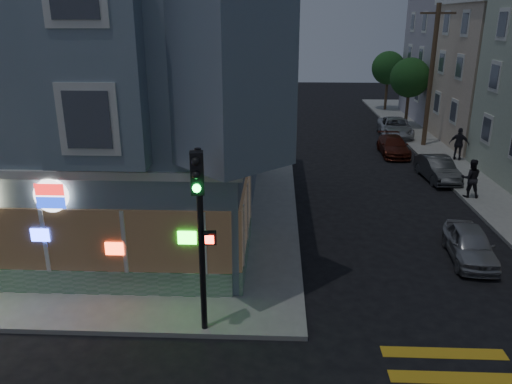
# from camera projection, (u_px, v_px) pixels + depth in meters

# --- Properties ---
(sidewalk_nw) EXTENTS (33.00, 42.00, 0.15)m
(sidewalk_nw) POSITION_uv_depth(u_px,v_px,m) (48.00, 145.00, 33.89)
(sidewalk_nw) COLOR gray
(sidewalk_nw) RESTS_ON ground
(corner_building) EXTENTS (14.60, 14.60, 11.40)m
(corner_building) POSITION_uv_depth(u_px,v_px,m) (80.00, 81.00, 20.36)
(corner_building) COLOR slate
(corner_building) RESTS_ON sidewalk_nw
(row_house_d) EXTENTS (12.00, 8.60, 10.50)m
(row_house_d) POSITION_uv_depth(u_px,v_px,m) (489.00, 55.00, 41.16)
(row_house_d) COLOR #9D97A6
(row_house_d) RESTS_ON sidewalk_ne
(utility_pole) EXTENTS (2.20, 0.30, 9.00)m
(utility_pole) POSITION_uv_depth(u_px,v_px,m) (431.00, 75.00, 32.23)
(utility_pole) COLOR #4C3826
(utility_pole) RESTS_ON sidewalk_ne
(street_tree_near) EXTENTS (3.00, 3.00, 5.30)m
(street_tree_near) POSITION_uv_depth(u_px,v_px,m) (410.00, 78.00, 38.17)
(street_tree_near) COLOR #4C3826
(street_tree_near) RESTS_ON sidewalk_ne
(street_tree_far) EXTENTS (3.00, 3.00, 5.30)m
(street_tree_far) POSITION_uv_depth(u_px,v_px,m) (388.00, 68.00, 45.72)
(street_tree_far) COLOR #4C3826
(street_tree_far) RESTS_ON sidewalk_ne
(pedestrian_a) EXTENTS (0.98, 0.80, 1.85)m
(pedestrian_a) POSITION_uv_depth(u_px,v_px,m) (471.00, 178.00, 23.60)
(pedestrian_a) COLOR black
(pedestrian_a) RESTS_ON sidewalk_ne
(pedestrian_b) EXTENTS (1.23, 0.91, 1.94)m
(pedestrian_b) POSITION_uv_depth(u_px,v_px,m) (459.00, 144.00, 29.85)
(pedestrian_b) COLOR #222129
(pedestrian_b) RESTS_ON sidewalk_ne
(parked_car_a) EXTENTS (1.76, 3.64, 1.20)m
(parked_car_a) POSITION_uv_depth(u_px,v_px,m) (470.00, 244.00, 17.80)
(parked_car_a) COLOR #999BA0
(parked_car_a) RESTS_ON ground
(parked_car_b) EXTENTS (1.63, 3.92, 1.26)m
(parked_car_b) POSITION_uv_depth(u_px,v_px,m) (438.00, 169.00, 26.66)
(parked_car_b) COLOR #383B3D
(parked_car_b) RESTS_ON ground
(parked_car_c) EXTENTS (1.73, 4.06, 1.17)m
(parked_car_c) POSITION_uv_depth(u_px,v_px,m) (393.00, 146.00, 31.63)
(parked_car_c) COLOR #511D12
(parked_car_c) RESTS_ON ground
(parked_car_d) EXTENTS (2.74, 5.13, 1.37)m
(parked_car_d) POSITION_uv_depth(u_px,v_px,m) (395.00, 128.00, 36.45)
(parked_car_d) COLOR #ACB1B8
(parked_car_d) RESTS_ON ground
(traffic_signal) EXTENTS (0.61, 0.57, 5.10)m
(traffic_signal) POSITION_uv_depth(u_px,v_px,m) (200.00, 213.00, 12.52)
(traffic_signal) COLOR black
(traffic_signal) RESTS_ON sidewalk_nw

